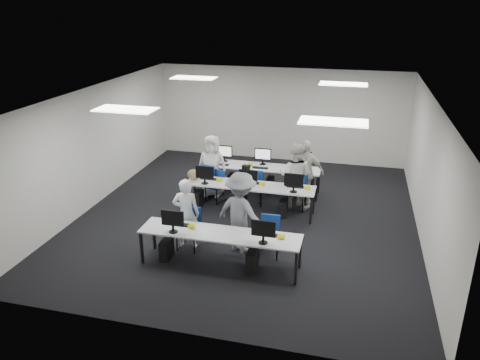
% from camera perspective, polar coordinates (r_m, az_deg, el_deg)
% --- Properties ---
extents(room, '(9.00, 9.02, 3.00)m').
position_cam_1_polar(room, '(11.03, 1.00, 2.72)').
color(room, black).
rests_on(room, ground).
extents(ceiling_panels, '(5.20, 4.60, 0.02)m').
position_cam_1_polar(ceiling_panels, '(10.65, 1.05, 10.32)').
color(ceiling_panels, white).
rests_on(ceiling_panels, room).
extents(desk_front, '(3.20, 0.70, 0.73)m').
position_cam_1_polar(desk_front, '(9.22, -2.47, -6.75)').
color(desk_front, '#B8BABC').
rests_on(desk_front, ground).
extents(desk_mid, '(3.20, 0.70, 0.73)m').
position_cam_1_polar(desk_mid, '(11.50, 1.20, -0.84)').
color(desk_mid, '#B8BABC').
rests_on(desk_mid, ground).
extents(desk_back, '(3.20, 0.70, 0.73)m').
position_cam_1_polar(desk_back, '(12.78, 2.62, 1.45)').
color(desk_back, '#B8BABC').
rests_on(desk_back, ground).
extents(equipment_front, '(2.51, 0.41, 1.19)m').
position_cam_1_polar(equipment_front, '(9.41, -3.60, -8.39)').
color(equipment_front, '#0D62B2').
rests_on(equipment_front, desk_front).
extents(equipment_mid, '(2.91, 0.41, 1.19)m').
position_cam_1_polar(equipment_mid, '(11.65, 0.25, -2.26)').
color(equipment_mid, white).
rests_on(equipment_mid, desk_mid).
extents(equipment_back, '(2.91, 0.41, 1.19)m').
position_cam_1_polar(equipment_back, '(12.88, 3.45, 0.06)').
color(equipment_back, white).
rests_on(equipment_back, desk_back).
extents(chair_0, '(0.45, 0.49, 0.88)m').
position_cam_1_polar(chair_0, '(10.11, -6.16, -6.75)').
color(chair_0, navy).
rests_on(chair_0, ground).
extents(chair_1, '(0.44, 0.47, 0.84)m').
position_cam_1_polar(chair_1, '(9.81, 3.58, -7.69)').
color(chair_1, navy).
rests_on(chair_1, ground).
extents(chair_2, '(0.52, 0.55, 0.82)m').
position_cam_1_polar(chair_2, '(12.32, -2.97, -1.44)').
color(chair_2, navy).
rests_on(chair_2, ground).
extents(chair_3, '(0.47, 0.50, 0.85)m').
position_cam_1_polar(chair_3, '(12.15, 1.78, -1.71)').
color(chair_3, navy).
rests_on(chair_3, ground).
extents(chair_4, '(0.49, 0.52, 0.90)m').
position_cam_1_polar(chair_4, '(11.96, 6.96, -2.15)').
color(chair_4, navy).
rests_on(chair_4, ground).
extents(chair_5, '(0.59, 0.62, 0.94)m').
position_cam_1_polar(chair_5, '(12.61, -3.43, -0.71)').
color(chair_5, navy).
rests_on(chair_5, ground).
extents(chair_6, '(0.46, 0.49, 0.85)m').
position_cam_1_polar(chair_6, '(12.34, 1.56, -1.33)').
color(chair_6, navy).
rests_on(chair_6, ground).
extents(chair_7, '(0.46, 0.49, 0.81)m').
position_cam_1_polar(chair_7, '(12.32, 6.68, -1.57)').
color(chair_7, navy).
rests_on(chair_7, ground).
extents(handbag, '(0.34, 0.22, 0.27)m').
position_cam_1_polar(handbag, '(11.82, -5.64, 0.66)').
color(handbag, olive).
rests_on(handbag, desk_mid).
extents(student_0, '(0.62, 0.45, 1.56)m').
position_cam_1_polar(student_0, '(9.93, -6.57, -4.09)').
color(student_0, silver).
rests_on(student_0, ground).
extents(student_1, '(0.88, 0.72, 1.71)m').
position_cam_1_polar(student_1, '(11.80, 6.73, 0.50)').
color(student_1, silver).
rests_on(student_1, ground).
extents(student_2, '(0.83, 0.55, 1.68)m').
position_cam_1_polar(student_2, '(12.48, -3.40, 1.71)').
color(student_2, silver).
rests_on(student_2, ground).
extents(student_3, '(1.07, 0.62, 1.71)m').
position_cam_1_polar(student_3, '(12.05, 7.81, 0.90)').
color(student_3, silver).
rests_on(student_3, ground).
extents(photographer, '(1.29, 1.01, 1.75)m').
position_cam_1_polar(photographer, '(9.68, 0.10, -4.01)').
color(photographer, gray).
rests_on(photographer, ground).
extents(dslr_camera, '(0.19, 0.22, 0.10)m').
position_cam_1_polar(dslr_camera, '(9.46, 0.72, 1.51)').
color(dslr_camera, black).
rests_on(dslr_camera, photographer).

